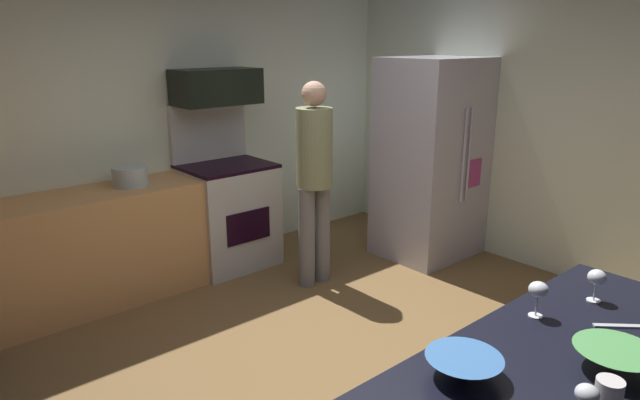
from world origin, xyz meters
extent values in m
cube|color=brown|center=(0.00, 0.00, -0.01)|extent=(5.20, 4.80, 0.02)
cube|color=silver|center=(0.00, 2.34, 1.30)|extent=(5.20, 0.12, 2.60)
cube|color=silver|center=(2.54, 0.00, 1.30)|extent=(0.12, 4.80, 2.60)
cube|color=tan|center=(-0.90, 1.98, 0.45)|extent=(2.40, 0.60, 0.90)
cube|color=beige|center=(0.40, 1.96, 0.46)|extent=(0.76, 0.64, 0.92)
cube|color=black|center=(0.40, 1.96, 0.94)|extent=(0.76, 0.64, 0.03)
cube|color=beige|center=(0.40, 2.25, 1.21)|extent=(0.76, 0.06, 0.52)
cube|color=black|center=(0.40, 1.63, 0.45)|extent=(0.44, 0.01, 0.28)
cube|color=black|center=(0.40, 2.06, 1.63)|extent=(0.74, 0.38, 0.31)
cube|color=#B6B2C2|center=(2.03, 0.96, 0.94)|extent=(0.90, 0.75, 1.87)
cylinder|color=#B6B2C2|center=(1.99, 0.57, 1.03)|extent=(0.02, 0.02, 0.84)
cylinder|color=#B6B2C2|center=(2.07, 0.57, 1.03)|extent=(0.02, 0.02, 0.84)
cube|color=#B23B86|center=(2.19, 0.58, 0.84)|extent=(0.20, 0.01, 0.26)
cylinder|color=slate|center=(0.65, 1.13, 0.43)|extent=(0.14, 0.14, 0.86)
cylinder|color=slate|center=(0.82, 1.13, 0.43)|extent=(0.14, 0.14, 0.86)
cylinder|color=gray|center=(0.73, 1.13, 1.18)|extent=(0.30, 0.30, 0.64)
sphere|color=tan|center=(0.73, 1.13, 1.61)|extent=(0.20, 0.20, 0.20)
cone|color=#3B6DAB|center=(-0.65, -1.30, 0.94)|extent=(0.27, 0.27, 0.08)
cone|color=#529B52|center=(-0.21, -1.63, 0.94)|extent=(0.29, 0.29, 0.09)
cylinder|color=silver|center=(0.29, -1.34, 0.90)|extent=(0.06, 0.06, 0.01)
cylinder|color=silver|center=(0.29, -1.34, 0.94)|extent=(0.01, 0.01, 0.08)
ellipsoid|color=silver|center=(0.29, -1.34, 1.02)|extent=(0.08, 0.08, 0.07)
ellipsoid|color=silver|center=(-0.61, -1.70, 1.03)|extent=(0.07, 0.07, 0.06)
cylinder|color=silver|center=(-0.04, -1.24, 0.90)|extent=(0.06, 0.06, 0.01)
cylinder|color=silver|center=(-0.04, -1.24, 0.95)|extent=(0.01, 0.01, 0.09)
ellipsoid|color=silver|center=(-0.04, -1.24, 1.03)|extent=(0.08, 0.08, 0.07)
cylinder|color=silver|center=(-0.44, -1.70, 0.95)|extent=(0.09, 0.09, 0.10)
cube|color=#B7BABF|center=(0.16, -1.54, 0.90)|extent=(0.22, 0.21, 0.01)
cylinder|color=#B0BEBC|center=(-0.47, 1.98, 0.98)|extent=(0.28, 0.28, 0.16)
camera|label=1|loc=(-2.12, -2.25, 2.04)|focal=31.15mm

